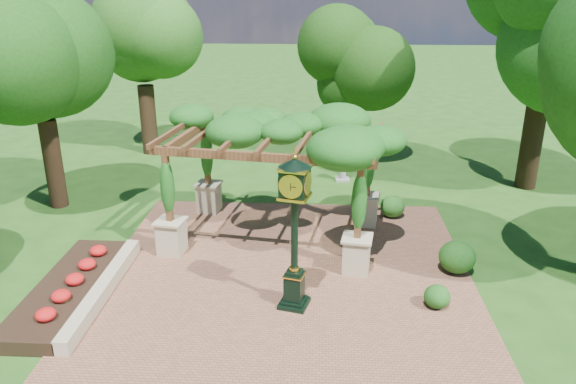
{
  "coord_description": "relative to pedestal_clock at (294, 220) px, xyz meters",
  "views": [
    {
      "loc": [
        0.8,
        -11.65,
        7.59
      ],
      "look_at": [
        0.0,
        2.5,
        2.2
      ],
      "focal_mm": 35.0,
      "sensor_mm": 36.0,
      "label": 1
    }
  ],
  "objects": [
    {
      "name": "ground",
      "position": [
        -0.28,
        -0.31,
        -2.33
      ],
      "size": [
        120.0,
        120.0,
        0.0
      ],
      "primitive_type": "plane",
      "color": "#1E4714",
      "rests_on": "ground"
    },
    {
      "name": "sundial",
      "position": [
        1.51,
        9.41,
        -1.89
      ],
      "size": [
        0.58,
        0.58,
        1.0
      ],
      "rotation": [
        0.0,
        0.0,
        0.05
      ],
      "color": "gray",
      "rests_on": "ground"
    },
    {
      "name": "flower_bed",
      "position": [
        -5.78,
        0.19,
        -2.15
      ],
      "size": [
        1.5,
        5.0,
        0.36
      ],
      "primitive_type": "cube",
      "color": "red",
      "rests_on": "ground"
    },
    {
      "name": "tree_west_far",
      "position": [
        -7.28,
        12.78,
        3.21
      ],
      "size": [
        4.26,
        4.26,
        8.09
      ],
      "color": "black",
      "rests_on": "ground"
    },
    {
      "name": "shrub_mid",
      "position": [
        4.37,
        1.96,
        -1.85
      ],
      "size": [
        1.1,
        1.1,
        0.89
      ],
      "primitive_type": "ellipsoid",
      "rotation": [
        0.0,
        0.0,
        -0.11
      ],
      "color": "#1D4F16",
      "rests_on": "brick_plaza"
    },
    {
      "name": "shrub_back",
      "position": [
        3.06,
        5.73,
        -1.92
      ],
      "size": [
        1.04,
        1.04,
        0.74
      ],
      "primitive_type": "ellipsoid",
      "rotation": [
        0.0,
        0.0,
        -0.33
      ],
      "color": "#2A6A1E",
      "rests_on": "brick_plaza"
    },
    {
      "name": "shrub_front",
      "position": [
        3.49,
        0.13,
        -2.0
      ],
      "size": [
        0.8,
        0.8,
        0.58
      ],
      "primitive_type": "ellipsoid",
      "rotation": [
        0.0,
        0.0,
        -0.29
      ],
      "color": "#1B4F16",
      "rests_on": "brick_plaza"
    },
    {
      "name": "pergola",
      "position": [
        -0.8,
        3.86,
        0.9
      ],
      "size": [
        6.79,
        4.83,
        3.95
      ],
      "rotation": [
        0.0,
        0.0,
        -0.15
      ],
      "color": "#C2B590",
      "rests_on": "brick_plaza"
    },
    {
      "name": "tree_west_near",
      "position": [
        -8.69,
        6.14,
        3.2
      ],
      "size": [
        4.05,
        4.05,
        8.06
      ],
      "color": "#301E13",
      "rests_on": "ground"
    },
    {
      "name": "border_wall",
      "position": [
        -4.88,
        0.19,
        -2.13
      ],
      "size": [
        0.35,
        5.0,
        0.4
      ],
      "primitive_type": "cube",
      "color": "#C6B793",
      "rests_on": "ground"
    },
    {
      "name": "tree_east_far",
      "position": [
        8.61,
        9.1,
        4.51
      ],
      "size": [
        4.9,
        4.9,
        9.98
      ],
      "color": "black",
      "rests_on": "ground"
    },
    {
      "name": "pedestal_clock",
      "position": [
        0.0,
        0.0,
        0.0
      ],
      "size": [
        0.93,
        0.93,
        3.89
      ],
      "rotation": [
        0.0,
        0.0,
        -0.25
      ],
      "color": "black",
      "rests_on": "brick_plaza"
    },
    {
      "name": "brick_plaza",
      "position": [
        -0.28,
        0.69,
        -2.31
      ],
      "size": [
        10.0,
        12.0,
        0.04
      ],
      "primitive_type": "cube",
      "color": "brown",
      "rests_on": "ground"
    },
    {
      "name": "tree_north",
      "position": [
        2.26,
        13.12,
        1.71
      ],
      "size": [
        3.45,
        3.45,
        5.9
      ],
      "color": "#332214",
      "rests_on": "ground"
    }
  ]
}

